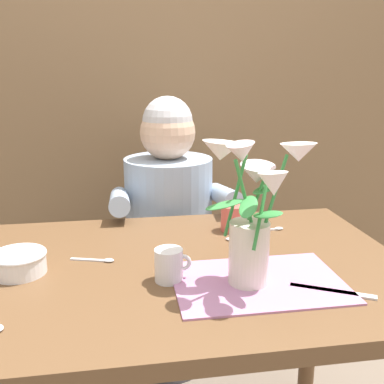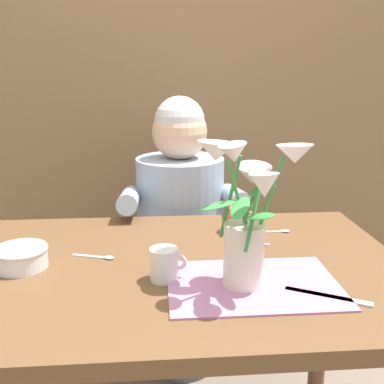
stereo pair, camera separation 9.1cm
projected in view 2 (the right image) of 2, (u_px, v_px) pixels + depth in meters
wood_panel_backdrop at (165, 64)px, 2.05m from camera, size 4.00×0.10×2.50m
dining_table at (177, 298)px, 1.20m from camera, size 1.20×0.80×0.74m
seated_person at (181, 241)px, 1.82m from camera, size 0.45×0.47×1.14m
striped_placemat at (253, 284)px, 1.06m from camera, size 0.40×0.28×0.00m
flower_vase at (247, 211)px, 1.01m from camera, size 0.28×0.23×0.35m
ceramic_bowl at (21, 256)px, 1.15m from camera, size 0.14×0.14×0.06m
dinner_knife at (328, 297)px, 1.00m from camera, size 0.18×0.11×0.00m
tea_cup at (165, 264)px, 1.08m from camera, size 0.09×0.07×0.08m
coffee_cup at (238, 219)px, 1.40m from camera, size 0.09×0.07×0.08m
spoon_1 at (100, 257)px, 1.21m from camera, size 0.12×0.05×0.01m
spoon_2 at (242, 241)px, 1.32m from camera, size 0.12×0.06×0.01m
spoon_3 at (277, 231)px, 1.40m from camera, size 0.12×0.02×0.01m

